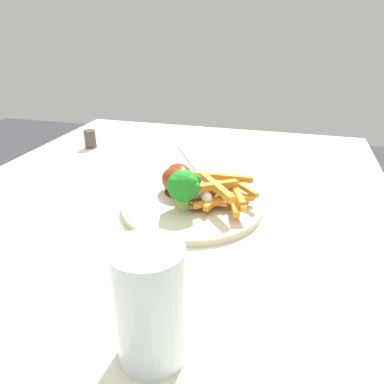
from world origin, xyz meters
name	(u,v)px	position (x,y,z in m)	size (l,w,h in m)	color
dining_table	(157,264)	(0.00, 0.00, 0.64)	(1.13, 0.83, 0.75)	beige
dinner_plate	(192,205)	(0.04, -0.06, 0.75)	(0.24, 0.24, 0.01)	beige
broccoli_floret_front	(183,188)	(0.01, -0.05, 0.80)	(0.05, 0.05, 0.06)	#79B352
broccoli_floret_middle	(184,185)	(0.01, -0.05, 0.80)	(0.06, 0.06, 0.07)	#84A456
broccoli_floret_back	(186,186)	(0.01, -0.05, 0.80)	(0.05, 0.05, 0.07)	#8DBA54
carrot_fries_pile	(222,193)	(0.04, -0.11, 0.78)	(0.12, 0.14, 0.04)	orange
chicken_drumstick_near	(180,181)	(0.07, -0.03, 0.78)	(0.11, 0.12, 0.05)	#4F1B0A
chicken_drumstick_far	(180,179)	(0.08, -0.02, 0.78)	(0.11, 0.09, 0.05)	#56180A
fork	(190,159)	(0.27, 0.01, 0.75)	(0.19, 0.01, 0.01)	silver
water_glass	(150,305)	(-0.27, -0.10, 0.81)	(0.07, 0.07, 0.12)	silver
pepper_shaker	(90,139)	(0.30, 0.28, 0.77)	(0.03, 0.03, 0.05)	#423833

